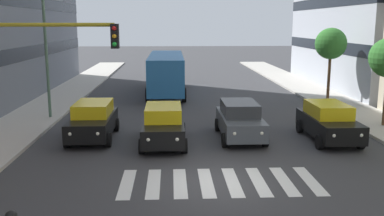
{
  "coord_description": "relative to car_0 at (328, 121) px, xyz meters",
  "views": [
    {
      "loc": [
        1.63,
        13.95,
        5.34
      ],
      "look_at": [
        0.61,
        -6.7,
        1.28
      ],
      "focal_mm": 40.42,
      "sensor_mm": 36.0,
      "label": 1
    }
  ],
  "objects": [
    {
      "name": "crosswalk_markings",
      "position": [
        5.64,
        5.19,
        -0.88
      ],
      "size": [
        6.75,
        2.8,
        0.01
      ],
      "color": "silver",
      "rests_on": "ground_plane"
    },
    {
      "name": "street_lamp_right",
      "position": [
        13.69,
        -5.13,
        3.69
      ],
      "size": [
        2.74,
        0.28,
        7.29
      ],
      "color": "#4C6B56",
      "rests_on": "sidewalk_right"
    },
    {
      "name": "car_3",
      "position": [
        10.93,
        -0.81,
        0.0
      ],
      "size": [
        2.02,
        4.44,
        1.72
      ],
      "color": "black",
      "rests_on": "ground_plane"
    },
    {
      "name": "car_0",
      "position": [
        0.0,
        0.0,
        0.0
      ],
      "size": [
        2.02,
        4.44,
        1.72
      ],
      "color": "black",
      "rests_on": "ground_plane"
    },
    {
      "name": "car_2",
      "position": [
        7.62,
        0.26,
        0.0
      ],
      "size": [
        2.02,
        4.44,
        1.72
      ],
      "color": "black",
      "rests_on": "ground_plane"
    },
    {
      "name": "traffic_light_gantry",
      "position": [
        11.88,
        5.45,
        2.81
      ],
      "size": [
        4.33,
        0.36,
        5.5
      ],
      "color": "#AD991E",
      "rests_on": "ground_plane"
    },
    {
      "name": "ground_plane",
      "position": [
        5.64,
        5.19,
        -0.89
      ],
      "size": [
        180.0,
        180.0,
        0.0
      ],
      "primitive_type": "plane",
      "color": "#38383A"
    },
    {
      "name": "car_1",
      "position": [
        4.04,
        -0.54,
        0.0
      ],
      "size": [
        2.02,
        4.44,
        1.72
      ],
      "color": "#474C51",
      "rests_on": "ground_plane"
    },
    {
      "name": "street_tree_2",
      "position": [
        -3.68,
        -10.11,
        3.07
      ],
      "size": [
        2.14,
        2.14,
        4.91
      ],
      "color": "#513823",
      "rests_on": "sidewalk_left"
    },
    {
      "name": "bus_behind_traffic",
      "position": [
        7.62,
        -13.84,
        0.97
      ],
      "size": [
        2.78,
        10.5,
        3.0
      ],
      "color": "#286BAD",
      "rests_on": "ground_plane"
    }
  ]
}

